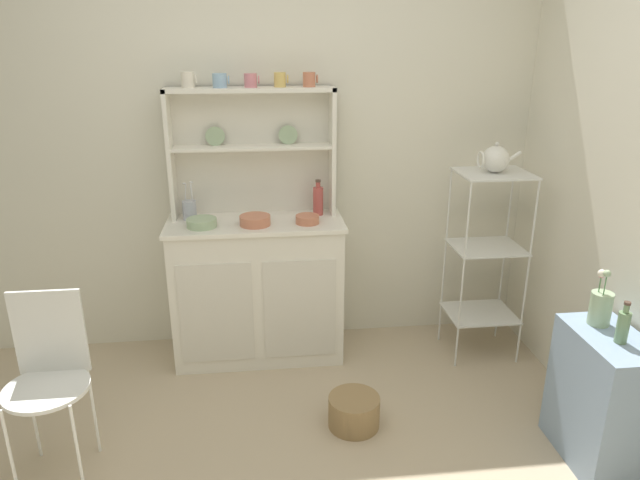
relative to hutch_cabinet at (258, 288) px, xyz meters
The scene contains 20 objects.
wall_back 0.85m from the hutch_cabinet, 68.91° to the left, with size 3.84×0.05×2.50m, color silver.
hutch_cabinet is the anchor object (origin of this frame).
hutch_shelf_unit 0.87m from the hutch_cabinet, 90.00° to the left, with size 0.95×0.18×0.74m.
bakers_rack 1.39m from the hutch_cabinet, ahead, with size 0.41×0.34×1.15m.
side_shelf_blue 1.91m from the hutch_cabinet, 36.22° to the right, with size 0.28×0.48×0.64m, color #849EBC.
wire_chair 1.29m from the hutch_cabinet, 135.24° to the right, with size 0.36×0.36×0.85m.
floor_basket 0.97m from the hutch_cabinet, 59.06° to the right, with size 0.26×0.26×0.16m, color #93754C.
cup_cream_0 1.26m from the hutch_cabinet, 159.91° to the left, with size 0.09×0.07×0.09m.
cup_sky_1 1.22m from the hutch_cabinet, 143.02° to the left, with size 0.09×0.08×0.08m.
cup_rose_2 1.21m from the hutch_cabinet, 86.85° to the left, with size 0.08×0.07×0.08m.
cup_gold_3 1.22m from the hutch_cabinet, 35.84° to the left, with size 0.08×0.07×0.08m.
cup_terracotta_4 1.25m from the hutch_cabinet, 20.18° to the left, with size 0.08×0.07×0.08m.
bowl_mixing_large 0.54m from the hutch_cabinet, 166.15° to the right, with size 0.17×0.17×0.05m, color #9EB78E.
bowl_floral_medium 0.46m from the hutch_cabinet, 90.00° to the right, with size 0.17×0.17×0.05m, color #C67556.
bowl_cream_small 0.54m from the hutch_cabinet, 13.85° to the right, with size 0.14×0.14×0.05m, color #C67556.
jam_bottle 0.64m from the hutch_cabinet, 12.90° to the left, with size 0.06×0.06×0.21m.
utensil_jar 0.62m from the hutch_cabinet, 168.31° to the left, with size 0.08×0.08×0.23m.
porcelain_teapot 1.57m from the hutch_cabinet, ahead, with size 0.24×0.15×0.17m.
flower_vase 1.86m from the hutch_cabinet, 33.21° to the right, with size 0.10×0.10×0.27m.
oil_bottle 1.96m from the hutch_cabinet, 37.36° to the right, with size 0.05×0.05×0.19m.
Camera 1 is at (-0.08, -1.82, 1.88)m, focal length 32.21 mm.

